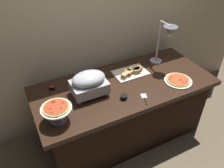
{
  "coord_description": "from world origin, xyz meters",
  "views": [
    {
      "loc": [
        -0.98,
        -1.64,
        2.19
      ],
      "look_at": [
        -0.15,
        0.0,
        0.81
      ],
      "focal_mm": 36.61,
      "sensor_mm": 36.0,
      "label": 1
    }
  ],
  "objects_px": {
    "heat_lamp": "(167,35)",
    "serving_spatula": "(145,99)",
    "pizza_plate_center": "(56,109)",
    "sandwich_platter": "(131,72)",
    "sauce_cup_near": "(124,97)",
    "chafing_dish": "(89,83)",
    "sauce_cup_far": "(52,88)",
    "pizza_plate_front": "(178,80)"
  },
  "relations": [
    {
      "from": "heat_lamp",
      "to": "serving_spatula",
      "type": "distance_m",
      "value": 0.75
    },
    {
      "from": "heat_lamp",
      "to": "pizza_plate_center",
      "type": "distance_m",
      "value": 1.38
    },
    {
      "from": "pizza_plate_center",
      "to": "sandwich_platter",
      "type": "height_order",
      "value": "pizza_plate_center"
    },
    {
      "from": "sauce_cup_near",
      "to": "chafing_dish",
      "type": "bearing_deg",
      "value": 142.44
    },
    {
      "from": "chafing_dish",
      "to": "sauce_cup_near",
      "type": "relative_size",
      "value": 4.97
    },
    {
      "from": "sandwich_platter",
      "to": "sauce_cup_far",
      "type": "distance_m",
      "value": 0.86
    },
    {
      "from": "pizza_plate_front",
      "to": "serving_spatula",
      "type": "distance_m",
      "value": 0.48
    },
    {
      "from": "sandwich_platter",
      "to": "serving_spatula",
      "type": "bearing_deg",
      "value": -103.48
    },
    {
      "from": "pizza_plate_front",
      "to": "serving_spatula",
      "type": "relative_size",
      "value": 1.71
    },
    {
      "from": "sandwich_platter",
      "to": "sauce_cup_far",
      "type": "height_order",
      "value": "sandwich_platter"
    },
    {
      "from": "heat_lamp",
      "to": "sandwich_platter",
      "type": "distance_m",
      "value": 0.55
    },
    {
      "from": "pizza_plate_front",
      "to": "serving_spatula",
      "type": "bearing_deg",
      "value": -170.52
    },
    {
      "from": "chafing_dish",
      "to": "heat_lamp",
      "type": "distance_m",
      "value": 0.98
    },
    {
      "from": "sauce_cup_near",
      "to": "serving_spatula",
      "type": "distance_m",
      "value": 0.2
    },
    {
      "from": "pizza_plate_front",
      "to": "sauce_cup_far",
      "type": "relative_size",
      "value": 4.95
    },
    {
      "from": "chafing_dish",
      "to": "sandwich_platter",
      "type": "distance_m",
      "value": 0.58
    },
    {
      "from": "sandwich_platter",
      "to": "sauce_cup_near",
      "type": "distance_m",
      "value": 0.44
    },
    {
      "from": "sauce_cup_near",
      "to": "pizza_plate_center",
      "type": "bearing_deg",
      "value": -179.8
    },
    {
      "from": "sandwich_platter",
      "to": "serving_spatula",
      "type": "distance_m",
      "value": 0.44
    },
    {
      "from": "chafing_dish",
      "to": "sauce_cup_near",
      "type": "height_order",
      "value": "chafing_dish"
    },
    {
      "from": "pizza_plate_center",
      "to": "sauce_cup_far",
      "type": "height_order",
      "value": "pizza_plate_center"
    },
    {
      "from": "pizza_plate_front",
      "to": "sauce_cup_near",
      "type": "height_order",
      "value": "sauce_cup_near"
    },
    {
      "from": "chafing_dish",
      "to": "heat_lamp",
      "type": "height_order",
      "value": "heat_lamp"
    },
    {
      "from": "heat_lamp",
      "to": "sandwich_platter",
      "type": "height_order",
      "value": "heat_lamp"
    },
    {
      "from": "pizza_plate_center",
      "to": "serving_spatula",
      "type": "height_order",
      "value": "pizza_plate_center"
    },
    {
      "from": "heat_lamp",
      "to": "pizza_plate_center",
      "type": "height_order",
      "value": "heat_lamp"
    },
    {
      "from": "sandwich_platter",
      "to": "sauce_cup_far",
      "type": "relative_size",
      "value": 6.31
    },
    {
      "from": "chafing_dish",
      "to": "pizza_plate_front",
      "type": "distance_m",
      "value": 0.95
    },
    {
      "from": "heat_lamp",
      "to": "sauce_cup_far",
      "type": "xyz_separation_m",
      "value": [
        -1.25,
        0.16,
        -0.38
      ]
    },
    {
      "from": "sandwich_platter",
      "to": "pizza_plate_center",
      "type": "bearing_deg",
      "value": -160.05
    },
    {
      "from": "sauce_cup_far",
      "to": "pizza_plate_center",
      "type": "bearing_deg",
      "value": -98.55
    },
    {
      "from": "sauce_cup_far",
      "to": "serving_spatula",
      "type": "xyz_separation_m",
      "value": [
        0.75,
        -0.55,
        -0.02
      ]
    },
    {
      "from": "sauce_cup_near",
      "to": "sandwich_platter",
      "type": "bearing_deg",
      "value": 49.92
    },
    {
      "from": "heat_lamp",
      "to": "sauce_cup_far",
      "type": "height_order",
      "value": "heat_lamp"
    },
    {
      "from": "pizza_plate_center",
      "to": "sauce_cup_far",
      "type": "relative_size",
      "value": 4.4
    },
    {
      "from": "pizza_plate_front",
      "to": "heat_lamp",
      "type": "bearing_deg",
      "value": 84.48
    },
    {
      "from": "chafing_dish",
      "to": "sandwich_platter",
      "type": "xyz_separation_m",
      "value": [
        0.55,
        0.13,
        -0.12
      ]
    },
    {
      "from": "serving_spatula",
      "to": "chafing_dish",
      "type": "bearing_deg",
      "value": 146.04
    },
    {
      "from": "heat_lamp",
      "to": "pizza_plate_front",
      "type": "bearing_deg",
      "value": -95.52
    },
    {
      "from": "pizza_plate_center",
      "to": "heat_lamp",
      "type": "bearing_deg",
      "value": 12.62
    },
    {
      "from": "pizza_plate_front",
      "to": "pizza_plate_center",
      "type": "relative_size",
      "value": 1.12
    },
    {
      "from": "chafing_dish",
      "to": "sandwich_platter",
      "type": "relative_size",
      "value": 0.91
    }
  ]
}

